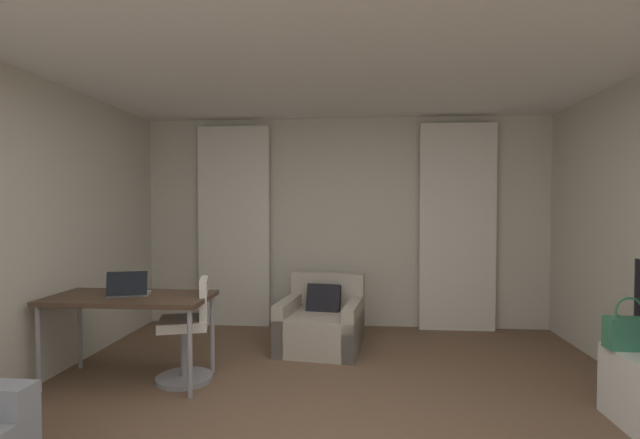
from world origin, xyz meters
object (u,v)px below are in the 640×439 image
desk (130,303)px  handbag_primary (629,332)px  desk_chair (189,335)px  laptop (129,291)px  armchair (322,324)px

desk → handbag_primary: (3.83, -0.38, -0.06)m
desk_chair → handbag_primary: desk_chair is taller
desk_chair → laptop: (-0.49, -0.08, 0.40)m
laptop → armchair: bearing=34.6°
armchair → desk_chair: 1.47m
armchair → handbag_primary: size_ratio=2.60×
handbag_primary → desk_chair: bearing=172.3°
armchair → laptop: (-1.56, -1.08, 0.53)m
armchair → desk_chair: desk_chair is taller
laptop → handbag_primary: 3.86m
laptop → handbag_primary: laptop is taller
desk → handbag_primary: bearing=-5.7°
armchair → desk_chair: bearing=-137.2°
armchair → desk: armchair is taller
desk → desk_chair: desk_chair is taller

